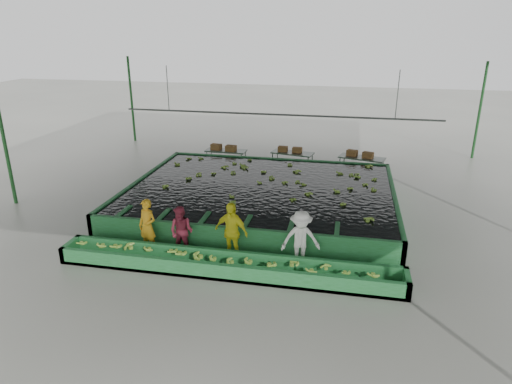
% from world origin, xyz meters
% --- Properties ---
extents(ground, '(80.00, 80.00, 0.00)m').
position_xyz_m(ground, '(0.00, 0.00, 0.00)').
color(ground, gray).
rests_on(ground, ground).
extents(shed_roof, '(20.00, 22.00, 0.04)m').
position_xyz_m(shed_roof, '(0.00, 0.00, 5.00)').
color(shed_roof, slate).
rests_on(shed_roof, shed_posts).
extents(shed_posts, '(20.00, 22.00, 5.00)m').
position_xyz_m(shed_posts, '(0.00, 0.00, 2.50)').
color(shed_posts, '#1F5624').
rests_on(shed_posts, ground).
extents(flotation_tank, '(10.00, 8.00, 0.90)m').
position_xyz_m(flotation_tank, '(0.00, 1.50, 0.45)').
color(flotation_tank, '#216A32').
rests_on(flotation_tank, ground).
extents(tank_water, '(9.70, 7.70, 0.00)m').
position_xyz_m(tank_water, '(0.00, 1.50, 0.85)').
color(tank_water, black).
rests_on(tank_water, flotation_tank).
extents(sorting_trough, '(10.00, 1.00, 0.50)m').
position_xyz_m(sorting_trough, '(0.00, -3.60, 0.25)').
color(sorting_trough, '#216A32').
rests_on(sorting_trough, ground).
extents(cableway_rail, '(0.08, 0.08, 14.00)m').
position_xyz_m(cableway_rail, '(0.00, 5.00, 3.00)').
color(cableway_rail, '#59605B').
rests_on(cableway_rail, shed_roof).
extents(rail_hanger_left, '(0.04, 0.04, 2.00)m').
position_xyz_m(rail_hanger_left, '(-5.00, 5.00, 4.00)').
color(rail_hanger_left, '#59605B').
rests_on(rail_hanger_left, shed_roof).
extents(rail_hanger_right, '(0.04, 0.04, 2.00)m').
position_xyz_m(rail_hanger_right, '(5.00, 5.00, 4.00)').
color(rail_hanger_right, '#59605B').
rests_on(rail_hanger_right, shed_roof).
extents(worker_a, '(0.73, 0.59, 1.73)m').
position_xyz_m(worker_a, '(-2.73, -2.80, 0.86)').
color(worker_a, gold).
rests_on(worker_a, ground).
extents(worker_b, '(0.83, 0.68, 1.57)m').
position_xyz_m(worker_b, '(-1.63, -2.80, 0.79)').
color(worker_b, '#A22E44').
rests_on(worker_b, ground).
extents(worker_c, '(1.16, 0.72, 1.85)m').
position_xyz_m(worker_c, '(-0.07, -2.80, 0.92)').
color(worker_c, yellow).
rests_on(worker_c, ground).
extents(worker_d, '(1.26, 0.92, 1.75)m').
position_xyz_m(worker_d, '(2.00, -2.80, 0.87)').
color(worker_d, white).
rests_on(worker_d, ground).
extents(packing_table_left, '(2.02, 0.89, 0.90)m').
position_xyz_m(packing_table_left, '(-2.72, 6.34, 0.45)').
color(packing_table_left, '#59605B').
rests_on(packing_table_left, ground).
extents(packing_table_mid, '(2.11, 1.18, 0.91)m').
position_xyz_m(packing_table_mid, '(0.55, 6.56, 0.45)').
color(packing_table_mid, '#59605B').
rests_on(packing_table_mid, ground).
extents(packing_table_right, '(2.20, 1.33, 0.94)m').
position_xyz_m(packing_table_right, '(3.83, 6.26, 0.47)').
color(packing_table_right, '#59605B').
rests_on(packing_table_right, ground).
extents(box_stack_left, '(1.32, 0.54, 0.28)m').
position_xyz_m(box_stack_left, '(-2.82, 6.27, 0.90)').
color(box_stack_left, brown).
rests_on(box_stack_left, packing_table_left).
extents(box_stack_mid, '(1.18, 0.42, 0.25)m').
position_xyz_m(box_stack_mid, '(0.42, 6.60, 0.91)').
color(box_stack_mid, brown).
rests_on(box_stack_mid, packing_table_mid).
extents(box_stack_right, '(1.27, 0.72, 0.26)m').
position_xyz_m(box_stack_right, '(3.73, 6.30, 0.94)').
color(box_stack_right, brown).
rests_on(box_stack_right, packing_table_right).
extents(floating_bananas, '(8.13, 5.54, 0.11)m').
position_xyz_m(floating_bananas, '(0.00, 2.30, 0.85)').
color(floating_bananas, '#7FAF37').
rests_on(floating_bananas, tank_water).
extents(trough_bananas, '(9.22, 0.61, 0.12)m').
position_xyz_m(trough_bananas, '(0.00, -3.60, 0.40)').
color(trough_bananas, '#7FAF37').
rests_on(trough_bananas, sorting_trough).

